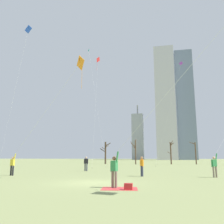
{
  "coord_description": "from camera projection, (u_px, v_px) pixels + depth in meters",
  "views": [
    {
      "loc": [
        4.34,
        -14.98,
        1.58
      ],
      "look_at": [
        0.0,
        6.0,
        5.58
      ],
      "focal_mm": 38.75,
      "sensor_mm": 36.0,
      "label": 1
    }
  ],
  "objects": [
    {
      "name": "distant_kite_drifting_right_purple",
      "position": [
        177.0,
        78.0,
        45.35
      ],
      "size": [
        5.77,
        2.71,
        19.55
      ],
      "color": "purple",
      "rests_on": "ground"
    },
    {
      "name": "skyline_mid_tower_right",
      "position": [
        165.0,
        101.0,
        135.05
      ],
      "size": [
        11.07,
        5.21,
        64.46
      ],
      "color": "#B2B2B7",
      "rests_on": "ground"
    },
    {
      "name": "distant_kite_drifting_left_red",
      "position": [
        98.0,
        67.0,
        41.71
      ],
      "size": [
        0.65,
        4.84,
        18.93
      ],
      "color": "red",
      "rests_on": "ground"
    },
    {
      "name": "skyline_mid_tower_left",
      "position": [
        138.0,
        137.0,
        147.95
      ],
      "size": [
        6.9,
        7.74,
        33.59
      ],
      "color": "#9EA3AD",
      "rests_on": "ground"
    },
    {
      "name": "kite_flyer_far_back_orange",
      "position": [
        22.0,
        150.0,
        20.59
      ],
      "size": [
        7.64,
        3.18,
        9.21
      ],
      "color": "black",
      "rests_on": "ground"
    },
    {
      "name": "skyline_tall_tower",
      "position": [
        185.0,
        104.0,
        141.03
      ],
      "size": [
        10.13,
        9.86,
        63.77
      ],
      "color": "slate",
      "rests_on": "ground"
    },
    {
      "name": "distant_kite_low_near_trees_teal",
      "position": [
        91.0,
        66.0,
        47.49
      ],
      "size": [
        5.23,
        5.68,
        23.36
      ],
      "color": "teal",
      "rests_on": "ground"
    },
    {
      "name": "bare_tree_center",
      "position": [
        135.0,
        151.0,
        52.78
      ],
      "size": [
        1.15,
        2.79,
        5.58
      ],
      "color": "#4C3828",
      "rests_on": "ground"
    },
    {
      "name": "bare_tree_left_of_center",
      "position": [
        171.0,
        152.0,
        53.57
      ],
      "size": [
        1.54,
        2.22,
        5.16
      ],
      "color": "#4C3828",
      "rests_on": "ground"
    },
    {
      "name": "kite_flyer_midfield_left_green",
      "position": [
        142.0,
        135.0,
        12.23
      ],
      "size": [
        8.39,
        3.12,
        10.37
      ],
      "color": "#726656",
      "rests_on": "ground"
    },
    {
      "name": "bystander_watching_nearby",
      "position": [
        142.0,
        165.0,
        20.12
      ],
      "size": [
        0.33,
        0.46,
        1.62
      ],
      "color": "#33384C",
      "rests_on": "ground"
    },
    {
      "name": "bystander_far_off_by_trees",
      "position": [
        86.0,
        163.0,
        27.76
      ],
      "size": [
        0.51,
        0.22,
        1.62
      ],
      "color": "#33384C",
      "rests_on": "ground"
    },
    {
      "name": "bare_tree_right_of_center",
      "position": [
        106.0,
        152.0,
        55.8
      ],
      "size": [
        2.72,
        1.67,
        5.03
      ],
      "color": "#423326",
      "rests_on": "ground"
    },
    {
      "name": "ground_plane",
      "position": [
        92.0,
        183.0,
        15.0
      ],
      "size": [
        400.0,
        400.0,
        0.0
      ],
      "primitive_type": "plane",
      "color": "#848E56"
    },
    {
      "name": "distant_kite_high_overhead_blue",
      "position": [
        26.0,
        38.0,
        34.21
      ],
      "size": [
        3.5,
        0.44,
        20.12
      ],
      "color": "blue",
      "rests_on": "ground"
    },
    {
      "name": "picnic_spot",
      "position": [
        124.0,
        187.0,
        11.98
      ],
      "size": [
        1.98,
        1.64,
        0.31
      ],
      "color": "#CC3838",
      "rests_on": "ground"
    },
    {
      "name": "bare_tree_rightmost",
      "position": [
        195.0,
        152.0,
        52.65
      ],
      "size": [
        1.25,
        3.13,
        4.97
      ],
      "color": "#4C3828",
      "rests_on": "ground"
    }
  ]
}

